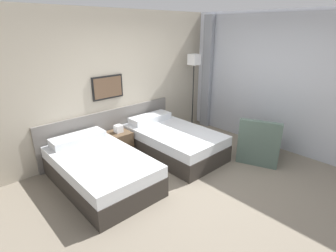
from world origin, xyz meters
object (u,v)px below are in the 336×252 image
bed_near_door (100,169)px  floor_lamp (194,68)px  bed_near_window (173,141)px  armchair (260,145)px  nightstand (119,143)px

bed_near_door → floor_lamp: 3.17m
bed_near_window → armchair: (1.08, -1.26, 0.01)m
bed_near_window → floor_lamp: floor_lamp is taller
armchair → bed_near_door: bearing=43.1°
bed_near_window → floor_lamp: 1.86m
bed_near_window → armchair: bearing=-49.3°
floor_lamp → armchair: (-0.16, -1.89, -1.22)m
bed_near_door → armchair: armchair is taller
bed_near_door → nightstand: bed_near_door is taller
nightstand → armchair: size_ratio=0.61×
nightstand → floor_lamp: size_ratio=0.34×
bed_near_door → armchair: 2.97m
floor_lamp → bed_near_window: bearing=-153.2°
bed_near_door → armchair: (2.69, -1.26, 0.01)m
floor_lamp → armchair: size_ratio=1.80×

